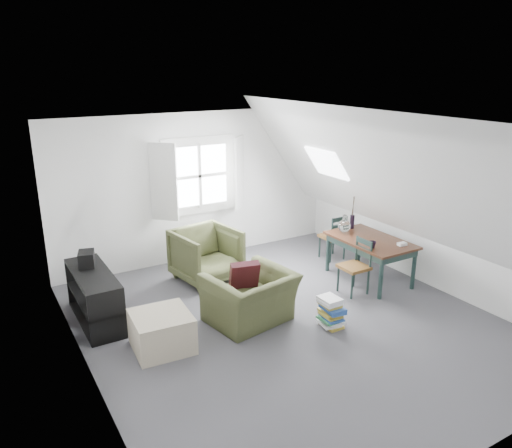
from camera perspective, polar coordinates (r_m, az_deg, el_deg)
floor at (r=6.67m, az=3.83°, el=-11.16°), size 5.50×5.50×0.00m
ceiling at (r=5.88m, az=4.33°, el=10.68°), size 5.50×5.50×0.00m
wall_back at (r=8.48m, az=-6.55°, el=4.21°), size 5.00×0.00×5.00m
wall_front at (r=4.38m, az=25.26°, el=-10.83°), size 5.00×0.00×5.00m
wall_left at (r=5.25m, az=-19.16°, el=-5.35°), size 0.00×5.50×5.50m
wall_right at (r=7.81m, az=19.37°, el=2.12°), size 0.00×5.50×5.50m
slope_left at (r=5.31m, az=-9.72°, el=1.71°), size 3.19×5.50×4.48m
slope_right at (r=7.00m, az=14.72°, el=5.25°), size 3.19×5.50×4.48m
dormer_window at (r=8.37m, az=-6.38°, el=5.44°), size 1.71×0.35×1.30m
skylight at (r=7.95m, az=8.07°, el=6.89°), size 0.35×0.75×0.47m
armchair_near at (r=6.69m, az=-0.66°, el=-11.03°), size 1.18×1.07×0.67m
armchair_far at (r=7.93m, az=-5.60°, el=-6.30°), size 1.02×1.04×0.83m
throw_pillow at (r=6.54m, az=-1.34°, el=-5.85°), size 0.42×0.30×0.39m
ottoman at (r=6.11m, az=-10.72°, el=-11.97°), size 0.71×0.71×0.44m
dining_table at (r=7.87m, az=12.92°, el=-2.28°), size 0.81×1.34×0.67m
demijohn at (r=8.02m, az=10.05°, el=-0.18°), size 0.20×0.20×0.28m
vase_twigs at (r=8.25m, az=10.93°, el=0.33°), size 0.07×0.08×0.55m
cup at (r=7.48m, az=13.13°, el=-2.66°), size 0.14×0.14×0.10m
paper_box at (r=7.68m, az=16.35°, el=-2.21°), size 0.14×0.10×0.04m
dining_chair_far at (r=8.65m, az=8.85°, el=-1.39°), size 0.37×0.37×0.79m
dining_chair_near at (r=7.45m, az=11.32°, el=-4.69°), size 0.38×0.38×0.81m
media_shelf at (r=6.86m, az=-17.86°, el=-8.30°), size 0.44×1.33×0.68m
electronics_box at (r=6.94m, az=-18.80°, el=-3.86°), size 0.26×0.32×0.22m
magazine_stack at (r=6.54m, az=8.55°, el=-9.95°), size 0.30×0.36×0.40m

